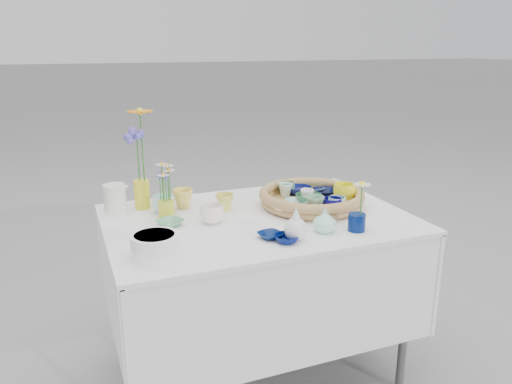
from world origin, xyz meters
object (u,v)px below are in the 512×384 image
object	(u,v)px
display_table	(258,371)
wicker_tray	(311,198)
tall_vase_yellow	(142,194)
bud_vase_seafoam	(325,221)

from	to	relation	value
display_table	wicker_tray	bearing A→B (deg)	10.12
display_table	tall_vase_yellow	distance (m)	0.98
bud_vase_seafoam	tall_vase_yellow	world-z (taller)	tall_vase_yellow
wicker_tray	display_table	bearing A→B (deg)	-169.88
wicker_tray	bud_vase_seafoam	size ratio (longest dim) A/B	5.00
display_table	wicker_tray	xyz separation A→B (m)	(0.28, 0.05, 0.80)
display_table	bud_vase_seafoam	xyz separation A→B (m)	(0.18, -0.26, 0.81)
tall_vase_yellow	wicker_tray	bearing A→B (deg)	-19.12
tall_vase_yellow	display_table	bearing A→B (deg)	-34.46
wicker_tray	bud_vase_seafoam	bearing A→B (deg)	-108.52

